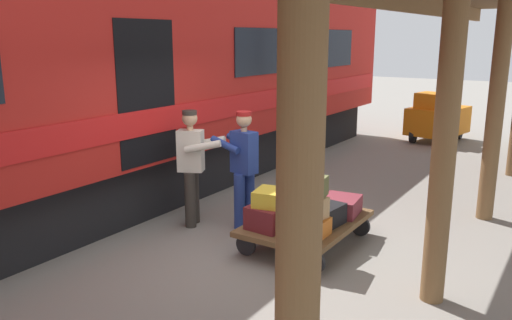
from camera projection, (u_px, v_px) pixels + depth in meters
ground_plane at (266, 255)px, 6.60m from camera, size 60.00×60.00×0.00m
train_car at (76, 80)px, 7.95m from camera, size 3.02×17.48×4.00m
luggage_cart at (306, 224)px, 6.87m from camera, size 1.24×1.79×0.35m
suitcase_teal_softside at (288, 209)px, 6.98m from camera, size 0.56×0.56×0.20m
suitcase_maroon_trunk at (269, 216)px, 6.57m from camera, size 0.48×0.54×0.29m
suitcase_orange_carryall at (307, 228)px, 6.29m from camera, size 0.44×0.50×0.21m
suitcase_burgundy_valise at (341, 205)px, 7.09m from camera, size 0.55×0.60×0.23m
suitcase_slate_roller at (305, 200)px, 7.39m from camera, size 0.41×0.51×0.19m
suitcase_black_hardshell at (325, 214)px, 6.69m from camera, size 0.43×0.50×0.27m
suitcase_tan_vintage at (306, 208)px, 6.27m from camera, size 0.44×0.50×0.26m
suitcase_yellow_case at (273, 198)px, 6.51m from camera, size 0.51×0.50×0.20m
suitcase_olive_duffel at (306, 188)px, 6.24m from camera, size 0.47×0.56×0.24m
porter_in_overalls at (243, 165)px, 7.40m from camera, size 0.71×0.50×1.70m
porter_by_door at (192, 164)px, 7.48m from camera, size 0.74×0.60×1.70m
baggage_tug at (437, 118)px, 13.67m from camera, size 1.39×1.87×1.30m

